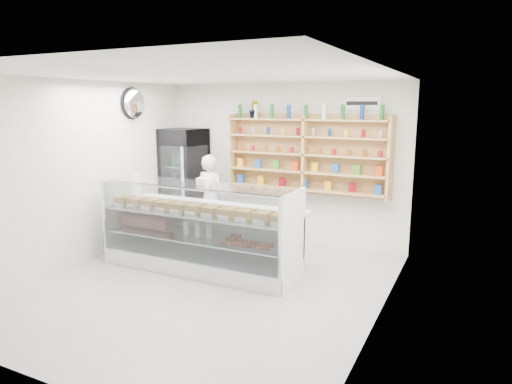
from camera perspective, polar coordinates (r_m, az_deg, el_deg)
The scene contains 8 objects.
room at distance 5.97m, azimuth -6.21°, elevation 0.87°, with size 5.00×5.00×5.00m.
display_counter at distance 6.90m, azimuth -6.93°, elevation -6.67°, with size 2.99×0.89×1.30m.
shop_worker at distance 8.23m, azimuth -5.70°, elevation -0.72°, with size 0.57×0.37×1.56m, color silver.
drinks_cooler at distance 8.80m, azimuth -8.93°, elevation 1.37°, with size 0.77×0.75×1.98m.
wall_shelving at distance 7.81m, azimuth 6.17°, elevation 4.68°, with size 2.84×0.28×1.33m.
potted_plant at distance 8.15m, azimuth -0.29°, elevation 10.31°, with size 0.17×0.14×0.31m, color #1E6626.
security_mirror at distance 8.14m, azimuth -14.94°, elevation 10.66°, with size 0.15×0.50×0.50m, color silver.
wall_sign at distance 7.63m, azimuth 13.12°, elevation 10.76°, with size 0.62×0.03×0.20m, color white.
Camera 1 is at (3.16, -4.96, 2.43)m, focal length 32.00 mm.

